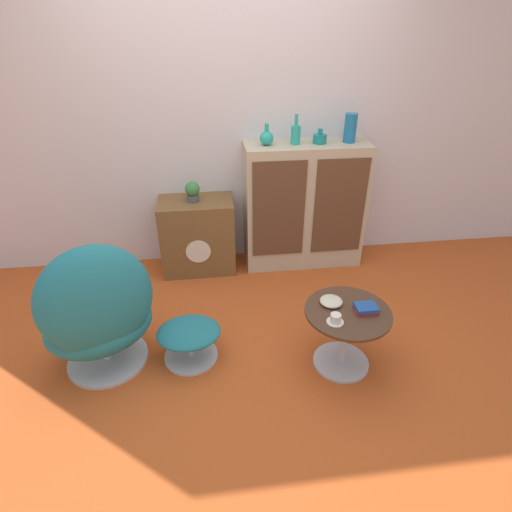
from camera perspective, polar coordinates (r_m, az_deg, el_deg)
ground_plane at (r=2.75m, az=-1.41°, el=-14.38°), size 12.00×12.00×0.00m
wall_back at (r=3.44m, az=-4.37°, el=19.65°), size 6.40×0.06×2.60m
sideboard at (r=3.55m, az=6.86°, el=7.10°), size 1.03×0.38×1.09m
tv_console at (r=3.54m, az=-8.31°, el=2.94°), size 0.63×0.40×0.65m
egg_chair at (r=2.59m, az=-21.61°, el=-7.60°), size 0.84×0.81×0.92m
ottoman at (r=2.67m, az=-9.53°, el=-11.26°), size 0.41×0.35×0.26m
coffee_table at (r=2.59m, az=12.63°, el=-10.38°), size 0.52×0.52×0.43m
vase_leftmost at (r=3.30m, az=1.52°, el=16.55°), size 0.11×0.11×0.17m
vase_inner_left at (r=3.33m, az=5.68°, el=16.96°), size 0.08×0.08×0.23m
vase_inner_right at (r=3.39m, az=9.10°, el=16.28°), size 0.11×0.11×0.12m
vase_rightmost at (r=3.45m, az=13.31°, el=17.37°), size 0.10×0.10×0.23m
potted_plant at (r=3.37m, az=-9.06°, el=9.18°), size 0.12×0.12×0.17m
teacup at (r=2.38m, az=11.28°, el=-8.85°), size 0.10×0.10×0.06m
book_stack at (r=2.50m, az=15.42°, el=-7.22°), size 0.13×0.10×0.04m
bowl at (r=2.52m, az=10.69°, el=-6.35°), size 0.14×0.14×0.04m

